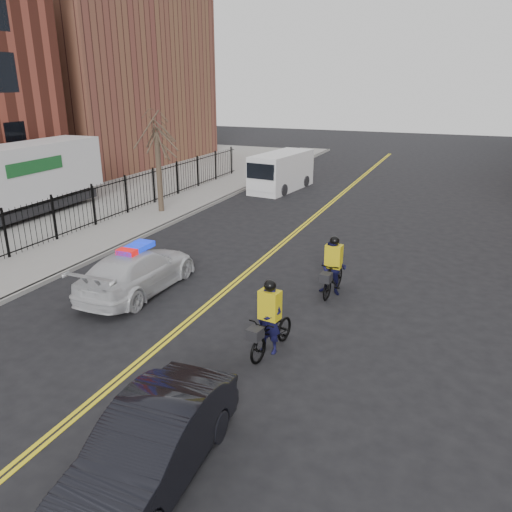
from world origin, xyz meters
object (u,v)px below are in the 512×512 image
Objects in this scene: dark_sedan at (151,446)px; cyclist_far at (333,272)px; semi_trailer at (4,181)px; police_cruiser at (138,271)px; cargo_van at (280,172)px; cyclist_near at (269,327)px.

cyclist_far is at bearing 81.77° from dark_sedan.
dark_sedan is 19.73m from semi_trailer.
police_cruiser is 8.55m from dark_sedan.
cargo_van reaches higher than police_cruiser.
semi_trailer is 5.60× the size of cyclist_near.
cyclist_near reaches higher than cyclist_far.
police_cruiser is 0.42× the size of semi_trailer.
semi_trailer is at bearing 141.22° from dark_sedan.
police_cruiser is 1.14× the size of dark_sedan.
cyclist_near is (6.70, -19.12, -0.45)m from cargo_van.
cyclist_far is (16.80, -2.42, -1.28)m from semi_trailer.
semi_trailer reaches higher than cyclist_far.
police_cruiser is 5.74m from cyclist_near.
dark_sedan is (5.13, -6.84, -0.01)m from police_cruiser.
semi_trailer reaches higher than police_cruiser.
cyclist_far is (0.55, 4.21, 0.09)m from cyclist_near.
cyclist_far reaches higher than police_cruiser.
police_cruiser is 0.86× the size of cargo_van.
dark_sedan is 24.83m from cargo_van.
semi_trailer reaches higher than cargo_van.
semi_trailer is 17.03m from cyclist_far.
dark_sedan is 0.75× the size of cargo_van.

